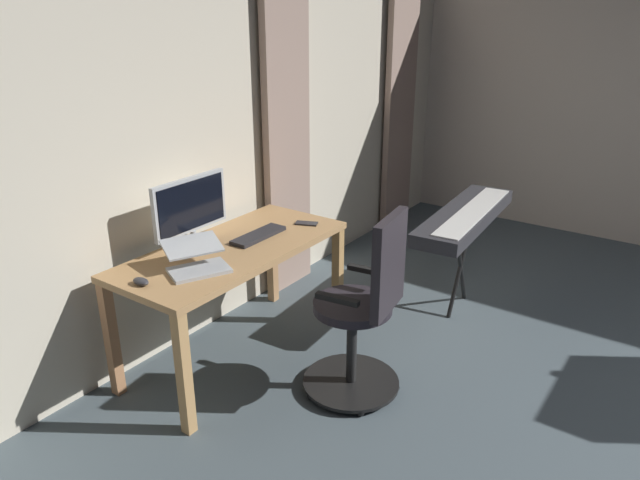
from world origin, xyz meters
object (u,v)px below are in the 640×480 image
at_px(desk, 234,261).
at_px(computer_mouse, 141,281).
at_px(computer_monitor, 191,207).
at_px(laptop, 196,261).
at_px(piano_keyboard, 465,218).
at_px(cell_phone_face_up, 306,223).
at_px(office_chair, 364,314).
at_px(computer_keyboard, 259,235).

bearing_deg(desk, computer_mouse, -2.63).
distance_m(computer_monitor, laptop, 0.41).
relative_size(computer_mouse, piano_keyboard, 0.08).
relative_size(desk, cell_phone_face_up, 10.29).
distance_m(office_chair, computer_keyboard, 0.86).
bearing_deg(computer_monitor, computer_mouse, 18.67).
bearing_deg(desk, computer_monitor, -62.09).
height_order(laptop, piano_keyboard, laptop).
relative_size(computer_monitor, laptop, 1.33).
bearing_deg(computer_mouse, laptop, 161.92).
bearing_deg(computer_mouse, computer_monitor, -161.33).
height_order(laptop, cell_phone_face_up, laptop).
distance_m(computer_keyboard, piano_keyboard, 1.47).
xyz_separation_m(computer_keyboard, piano_keyboard, (-1.18, 0.87, -0.05)).
relative_size(desk, piano_keyboard, 1.14).
relative_size(desk, computer_mouse, 14.81).
bearing_deg(computer_monitor, desk, 117.91).
bearing_deg(cell_phone_face_up, desk, -36.20).
xyz_separation_m(cell_phone_face_up, piano_keyboard, (-0.82, 0.77, -0.04)).
relative_size(desk, computer_keyboard, 3.75).
relative_size(computer_keyboard, piano_keyboard, 0.30).
bearing_deg(computer_keyboard, piano_keyboard, 143.56).
bearing_deg(cell_phone_face_up, computer_keyboard, -39.29).
bearing_deg(computer_mouse, cell_phone_face_up, 172.39).
bearing_deg(computer_monitor, computer_keyboard, 142.79).
xyz_separation_m(computer_mouse, cell_phone_face_up, (-1.21, 0.16, -0.01)).
bearing_deg(office_chair, laptop, 112.96).
distance_m(laptop, piano_keyboard, 1.93).
bearing_deg(computer_keyboard, desk, -7.65).
relative_size(computer_keyboard, cell_phone_face_up, 2.74).
bearing_deg(cell_phone_face_up, office_chair, 35.14).
distance_m(desk, computer_mouse, 0.66).
relative_size(computer_monitor, cell_phone_face_up, 3.77).
bearing_deg(office_chair, computer_mouse, 123.11).
bearing_deg(cell_phone_face_up, laptop, -26.99).
bearing_deg(desk, piano_keyboard, 146.99).
distance_m(desk, laptop, 0.39).
height_order(desk, cell_phone_face_up, cell_phone_face_up).
distance_m(computer_monitor, piano_keyboard, 1.88).
distance_m(office_chair, piano_keyboard, 1.29).
xyz_separation_m(computer_monitor, piano_keyboard, (-1.50, 1.11, -0.27)).
relative_size(computer_monitor, computer_mouse, 5.43).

